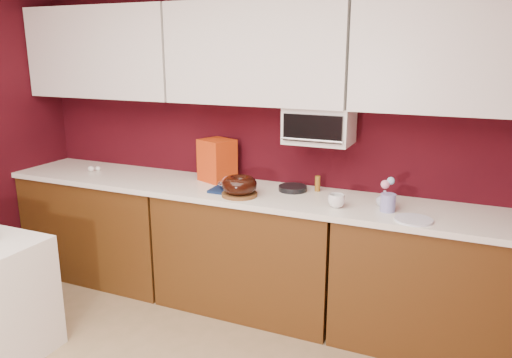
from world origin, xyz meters
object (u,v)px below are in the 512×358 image
object	(u,v)px
coffee_mug	(336,199)
pandoro_box	(217,160)
toaster_oven	(319,125)
blue_jar	(388,203)
foil_ham_nest	(229,184)
flower_vase	(384,197)
bundt_cake	(239,185)

from	to	relation	value
coffee_mug	pandoro_box	bearing A→B (deg)	164.18
toaster_oven	blue_jar	xyz separation A→B (m)	(0.53, -0.24, -0.42)
foil_ham_nest	pandoro_box	world-z (taller)	pandoro_box
coffee_mug	blue_jar	world-z (taller)	blue_jar
pandoro_box	flower_vase	xyz separation A→B (m)	(1.29, -0.15, -0.10)
blue_jar	flower_vase	size ratio (longest dim) A/B	0.91
pandoro_box	coffee_mug	xyz separation A→B (m)	(1.01, -0.29, -0.11)
bundt_cake	foil_ham_nest	distance (m)	0.14
coffee_mug	flower_vase	size ratio (longest dim) A/B	0.85
bundt_cake	blue_jar	distance (m)	0.99
bundt_cake	flower_vase	size ratio (longest dim) A/B	1.96
pandoro_box	bundt_cake	bearing A→B (deg)	-20.53
pandoro_box	coffee_mug	bearing A→B (deg)	6.28
foil_ham_nest	flower_vase	distance (m)	1.07
flower_vase	pandoro_box	bearing A→B (deg)	173.33
foil_ham_nest	coffee_mug	bearing A→B (deg)	-3.92
pandoro_box	blue_jar	bearing A→B (deg)	12.06
foil_ham_nest	blue_jar	xyz separation A→B (m)	(1.10, -0.00, 0.00)
pandoro_box	coffee_mug	distance (m)	1.06
foil_ham_nest	toaster_oven	bearing A→B (deg)	22.29
bundt_cake	coffee_mug	xyz separation A→B (m)	(0.67, 0.02, -0.03)
bundt_cake	blue_jar	size ratio (longest dim) A/B	2.16
toaster_oven	foil_ham_nest	size ratio (longest dim) A/B	2.66
blue_jar	bundt_cake	bearing A→B (deg)	-175.56
foil_ham_nest	coffee_mug	distance (m)	0.79
bundt_cake	foil_ham_nest	xyz separation A→B (m)	(-0.12, 0.08, -0.03)
coffee_mug	flower_vase	xyz separation A→B (m)	(0.28, 0.14, 0.01)
toaster_oven	foil_ham_nest	bearing A→B (deg)	-157.71
coffee_mug	blue_jar	size ratio (longest dim) A/B	0.94
foil_ham_nest	pandoro_box	size ratio (longest dim) A/B	0.53
foil_ham_nest	flower_vase	size ratio (longest dim) A/B	1.37
pandoro_box	flower_vase	distance (m)	1.30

